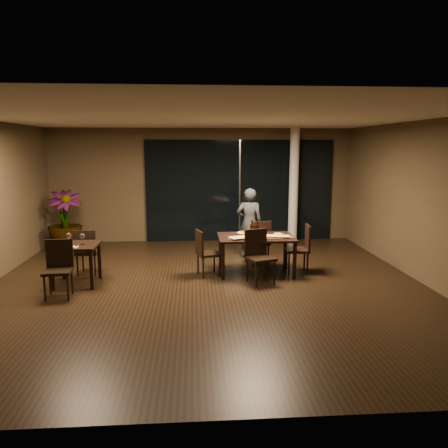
% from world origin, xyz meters
% --- Properties ---
extents(ground, '(8.00, 8.00, 0.00)m').
position_xyz_m(ground, '(0.00, 0.00, 0.00)').
color(ground, black).
rests_on(ground, ground).
extents(wall_back, '(8.00, 0.10, 3.00)m').
position_xyz_m(wall_back, '(0.00, 4.05, 1.50)').
color(wall_back, '#443724').
rests_on(wall_back, ground).
extents(wall_front, '(8.00, 0.10, 3.00)m').
position_xyz_m(wall_front, '(0.00, -4.05, 1.50)').
color(wall_front, '#443724').
rests_on(wall_front, ground).
extents(wall_right, '(0.10, 8.00, 3.00)m').
position_xyz_m(wall_right, '(4.05, 0.00, 1.50)').
color(wall_right, '#443724').
rests_on(wall_right, ground).
extents(ceiling, '(8.00, 8.00, 0.04)m').
position_xyz_m(ceiling, '(0.00, 0.00, 3.02)').
color(ceiling, white).
rests_on(ceiling, wall_back).
extents(window_panel, '(5.00, 0.06, 2.70)m').
position_xyz_m(window_panel, '(1.00, 3.96, 1.35)').
color(window_panel, black).
rests_on(window_panel, ground).
extents(column, '(0.24, 0.24, 3.00)m').
position_xyz_m(column, '(2.40, 3.65, 1.50)').
color(column, silver).
rests_on(column, ground).
extents(main_table, '(1.50, 1.00, 0.75)m').
position_xyz_m(main_table, '(1.00, 0.80, 0.68)').
color(main_table, black).
rests_on(main_table, ground).
extents(side_table, '(0.80, 0.80, 0.75)m').
position_xyz_m(side_table, '(-2.40, 0.30, 0.62)').
color(side_table, black).
rests_on(side_table, ground).
extents(chair_main_far, '(0.56, 0.56, 0.97)m').
position_xyz_m(chair_main_far, '(1.15, 1.39, 0.54)').
color(chair_main_far, black).
rests_on(chair_main_far, ground).
extents(chair_main_near, '(0.59, 0.59, 0.99)m').
position_xyz_m(chair_main_near, '(0.96, 0.19, 0.55)').
color(chair_main_near, black).
rests_on(chair_main_near, ground).
extents(chair_main_left, '(0.52, 0.52, 0.91)m').
position_xyz_m(chair_main_left, '(-0.03, 0.66, 0.51)').
color(chair_main_left, black).
rests_on(chair_main_left, ground).
extents(chair_main_right, '(0.48, 0.48, 0.97)m').
position_xyz_m(chair_main_right, '(1.92, 0.77, 0.54)').
color(chair_main_right, black).
rests_on(chair_main_right, ground).
extents(chair_side_far, '(0.45, 0.45, 0.92)m').
position_xyz_m(chair_side_far, '(-2.35, 0.90, 0.51)').
color(chair_side_far, black).
rests_on(chair_side_far, ground).
extents(chair_side_near, '(0.48, 0.48, 0.96)m').
position_xyz_m(chair_side_near, '(-2.52, -0.36, 0.54)').
color(chair_side_near, black).
rests_on(chair_side_near, ground).
extents(diner, '(0.59, 0.43, 1.59)m').
position_xyz_m(diner, '(1.03, 2.09, 0.80)').
color(diner, '#292B2E').
rests_on(diner, ground).
extents(potted_plant, '(0.97, 0.97, 1.47)m').
position_xyz_m(potted_plant, '(-3.40, 3.14, 0.73)').
color(potted_plant, '#1A4416').
rests_on(potted_plant, ground).
extents(pizza_board_left, '(0.60, 0.33, 0.01)m').
position_xyz_m(pizza_board_left, '(0.72, 0.59, 0.76)').
color(pizza_board_left, '#492917').
rests_on(pizza_board_left, main_table).
extents(pizza_board_right, '(0.64, 0.35, 0.01)m').
position_xyz_m(pizza_board_right, '(1.40, 0.65, 0.76)').
color(pizza_board_right, '#492C17').
rests_on(pizza_board_right, main_table).
extents(oblong_pizza_left, '(0.56, 0.39, 0.02)m').
position_xyz_m(oblong_pizza_left, '(0.72, 0.59, 0.77)').
color(oblong_pizza_left, '#6B0D09').
rests_on(oblong_pizza_left, pizza_board_left).
extents(oblong_pizza_right, '(0.48, 0.28, 0.02)m').
position_xyz_m(oblong_pizza_right, '(1.40, 0.65, 0.77)').
color(oblong_pizza_right, '#691409').
rests_on(oblong_pizza_right, pizza_board_right).
extents(round_pizza, '(0.33, 0.33, 0.01)m').
position_xyz_m(round_pizza, '(0.82, 1.11, 0.76)').
color(round_pizza, '#B02013').
rests_on(round_pizza, main_table).
extents(bottle_a, '(0.07, 0.07, 0.33)m').
position_xyz_m(bottle_a, '(0.92, 0.82, 0.91)').
color(bottle_a, black).
rests_on(bottle_a, main_table).
extents(bottle_b, '(0.07, 0.07, 0.30)m').
position_xyz_m(bottle_b, '(1.02, 0.83, 0.90)').
color(bottle_b, black).
rests_on(bottle_b, main_table).
extents(bottle_c, '(0.06, 0.06, 0.30)m').
position_xyz_m(bottle_c, '(1.04, 0.88, 0.90)').
color(bottle_c, black).
rests_on(bottle_c, main_table).
extents(tumbler_left, '(0.07, 0.07, 0.08)m').
position_xyz_m(tumbler_left, '(0.76, 0.88, 0.79)').
color(tumbler_left, white).
rests_on(tumbler_left, main_table).
extents(tumbler_right, '(0.07, 0.07, 0.08)m').
position_xyz_m(tumbler_right, '(1.18, 0.94, 0.79)').
color(tumbler_right, white).
rests_on(tumbler_right, main_table).
extents(napkin_near, '(0.19, 0.11, 0.01)m').
position_xyz_m(napkin_near, '(1.51, 0.70, 0.76)').
color(napkin_near, white).
rests_on(napkin_near, main_table).
extents(napkin_far, '(0.18, 0.10, 0.01)m').
position_xyz_m(napkin_far, '(1.50, 0.99, 0.76)').
color(napkin_far, silver).
rests_on(napkin_far, main_table).
extents(wine_glass_a, '(0.09, 0.09, 0.20)m').
position_xyz_m(wine_glass_a, '(-2.53, 0.35, 0.85)').
color(wine_glass_a, white).
rests_on(wine_glass_a, side_table).
extents(wine_glass_b, '(0.09, 0.09, 0.20)m').
position_xyz_m(wine_glass_b, '(-2.27, 0.28, 0.85)').
color(wine_glass_b, white).
rests_on(wine_glass_b, side_table).
extents(side_napkin, '(0.21, 0.17, 0.01)m').
position_xyz_m(side_napkin, '(-2.39, 0.06, 0.76)').
color(side_napkin, white).
rests_on(side_napkin, side_table).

